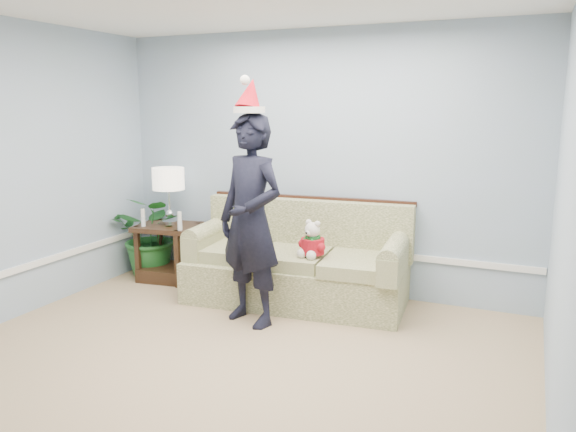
{
  "coord_description": "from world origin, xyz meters",
  "views": [
    {
      "loc": [
        2.05,
        -2.96,
        1.94
      ],
      "look_at": [
        0.08,
        1.55,
        0.96
      ],
      "focal_mm": 35.0,
      "sensor_mm": 36.0,
      "label": 1
    }
  ],
  "objects_px": {
    "table_lamp": "(168,181)",
    "houseplant": "(153,235)",
    "man": "(251,220)",
    "sofa": "(298,265)",
    "teddy_bear": "(312,244)",
    "side_table": "(169,258)"
  },
  "relations": [
    {
      "from": "man",
      "to": "houseplant",
      "type": "bearing_deg",
      "value": 171.45
    },
    {
      "from": "sofa",
      "to": "teddy_bear",
      "type": "height_order",
      "value": "sofa"
    },
    {
      "from": "table_lamp",
      "to": "teddy_bear",
      "type": "relative_size",
      "value": 1.75
    },
    {
      "from": "sofa",
      "to": "side_table",
      "type": "relative_size",
      "value": 3.12
    },
    {
      "from": "table_lamp",
      "to": "houseplant",
      "type": "distance_m",
      "value": 0.69
    },
    {
      "from": "teddy_bear",
      "to": "sofa",
      "type": "bearing_deg",
      "value": 153.2
    },
    {
      "from": "houseplant",
      "to": "teddy_bear",
      "type": "height_order",
      "value": "houseplant"
    },
    {
      "from": "sofa",
      "to": "teddy_bear",
      "type": "bearing_deg",
      "value": -48.57
    },
    {
      "from": "man",
      "to": "teddy_bear",
      "type": "distance_m",
      "value": 0.69
    },
    {
      "from": "man",
      "to": "teddy_bear",
      "type": "xyz_separation_m",
      "value": [
        0.4,
        0.48,
        -0.28
      ]
    },
    {
      "from": "man",
      "to": "table_lamp",
      "type": "bearing_deg",
      "value": 168.06
    },
    {
      "from": "houseplant",
      "to": "man",
      "type": "height_order",
      "value": "man"
    },
    {
      "from": "teddy_bear",
      "to": "man",
      "type": "bearing_deg",
      "value": -112.78
    },
    {
      "from": "table_lamp",
      "to": "houseplant",
      "type": "relative_size",
      "value": 0.67
    },
    {
      "from": "table_lamp",
      "to": "man",
      "type": "distance_m",
      "value": 1.67
    },
    {
      "from": "table_lamp",
      "to": "man",
      "type": "relative_size",
      "value": 0.33
    },
    {
      "from": "sofa",
      "to": "houseplant",
      "type": "bearing_deg",
      "value": 171.47
    },
    {
      "from": "teddy_bear",
      "to": "houseplant",
      "type": "bearing_deg",
      "value": -172.56
    },
    {
      "from": "side_table",
      "to": "teddy_bear",
      "type": "height_order",
      "value": "teddy_bear"
    },
    {
      "from": "sofa",
      "to": "side_table",
      "type": "height_order",
      "value": "sofa"
    },
    {
      "from": "teddy_bear",
      "to": "table_lamp",
      "type": "bearing_deg",
      "value": -173.38
    },
    {
      "from": "table_lamp",
      "to": "sofa",
      "type": "bearing_deg",
      "value": -3.79
    }
  ]
}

